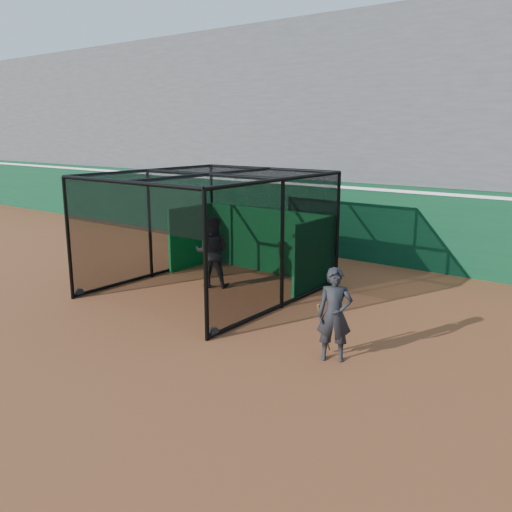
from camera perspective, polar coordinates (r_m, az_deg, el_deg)
The scene contains 6 objects.
ground at distance 11.83m, azimuth -10.38°, elevation -7.62°, with size 120.00×120.00×0.00m, color brown.
outfield_wall at distance 18.12m, azimuth 9.72°, elevation 3.85°, with size 50.00×0.50×2.50m.
grandstand at distance 21.31m, azimuth 14.94°, elevation 13.57°, with size 50.00×7.85×8.95m.
batting_cage at distance 14.06m, azimuth -4.88°, elevation 2.32°, with size 4.66×5.36×3.06m.
batter at distance 14.57m, azimuth -4.65°, elevation 0.42°, with size 0.93×0.72×1.91m, color black.
on_deck_player at distance 9.99m, azimuth 8.25°, elevation -6.15°, with size 0.76×0.67×1.74m.
Camera 1 is at (8.28, -7.36, 4.14)m, focal length 38.00 mm.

